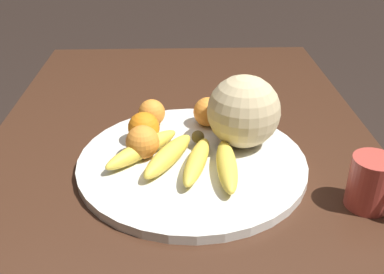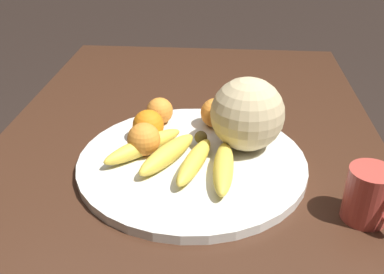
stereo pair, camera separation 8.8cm
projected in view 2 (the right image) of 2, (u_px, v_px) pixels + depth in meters
name	position (u px, v px, depth m)	size (l,w,h in m)	color
kitchen_table	(186.00, 195.00, 1.01)	(1.42, 0.87, 0.78)	#3D2316
fruit_bowl	(192.00, 162.00, 0.91)	(0.46, 0.46, 0.02)	silver
melon	(247.00, 114.00, 0.91)	(0.15, 0.15, 0.15)	#C6B284
banana_bunch	(182.00, 156.00, 0.88)	(0.24, 0.26, 0.04)	brown
orange_front_left	(148.00, 125.00, 0.96)	(0.07, 0.07, 0.07)	orange
orange_front_right	(144.00, 139.00, 0.91)	(0.07, 0.07, 0.07)	orange
orange_mid_center	(160.00, 111.00, 1.03)	(0.06, 0.06, 0.06)	orange
orange_back_left	(215.00, 113.00, 1.01)	(0.07, 0.07, 0.07)	orange
ceramic_mug	(370.00, 196.00, 0.75)	(0.10, 0.09, 0.10)	#B74238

